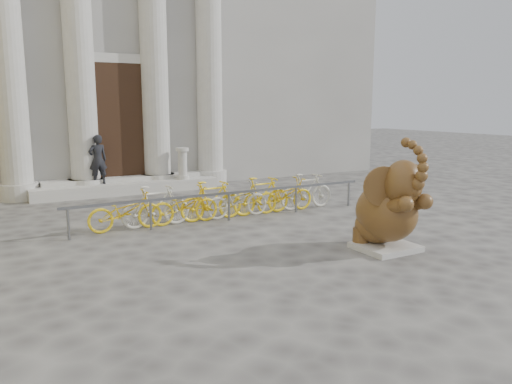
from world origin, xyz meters
TOP-DOWN VIEW (x-y plane):
  - ground at (0.00, 0.00)m, footprint 80.00×80.00m
  - classical_building at (0.00, 14.93)m, footprint 22.00×10.70m
  - entrance_steps at (0.00, 9.40)m, footprint 6.00×1.20m
  - elephant_statue at (2.80, 0.27)m, footprint 1.51×1.65m
  - bike_rack at (1.17, 4.37)m, footprint 8.00×0.53m
  - pedestrian at (-0.89, 9.34)m, footprint 0.61×0.43m
  - balustrade_post at (1.85, 9.10)m, footprint 0.44×0.44m

SIDE VIEW (x-z plane):
  - ground at x=0.00m, z-range 0.00..0.00m
  - entrance_steps at x=0.00m, z-range 0.00..0.36m
  - bike_rack at x=1.17m, z-range 0.00..1.00m
  - elephant_statue at x=2.80m, z-range -0.31..1.94m
  - balustrade_post at x=1.85m, z-range 0.32..1.38m
  - pedestrian at x=-0.89m, z-range 0.36..1.93m
  - classical_building at x=0.00m, z-range -0.02..11.98m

